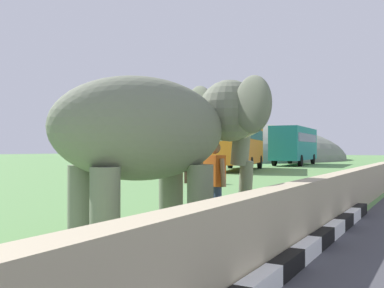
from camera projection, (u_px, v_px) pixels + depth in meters
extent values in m
cube|color=white|center=(260.00, 286.00, 4.52)|extent=(0.90, 0.20, 0.24)
cube|color=black|center=(287.00, 266.00, 5.30)|extent=(0.90, 0.20, 0.24)
cube|color=white|center=(307.00, 251.00, 6.09)|extent=(0.90, 0.20, 0.24)
cube|color=black|center=(322.00, 239.00, 6.87)|extent=(0.90, 0.20, 0.24)
cube|color=white|center=(334.00, 230.00, 7.66)|extent=(0.90, 0.20, 0.24)
cube|color=black|center=(344.00, 222.00, 8.44)|extent=(0.90, 0.20, 0.24)
cube|color=white|center=(353.00, 216.00, 9.23)|extent=(0.90, 0.20, 0.24)
cube|color=black|center=(359.00, 211.00, 10.01)|extent=(0.90, 0.20, 0.24)
cube|color=tan|center=(266.00, 230.00, 5.54)|extent=(28.00, 0.36, 1.00)
cylinder|color=slate|center=(171.00, 198.00, 8.09)|extent=(0.44, 0.44, 1.26)
cylinder|color=slate|center=(200.00, 202.00, 7.35)|extent=(0.44, 0.44, 1.26)
cylinder|color=slate|center=(82.00, 204.00, 7.11)|extent=(0.44, 0.44, 1.26)
cylinder|color=slate|center=(105.00, 211.00, 6.37)|extent=(0.44, 0.44, 1.26)
ellipsoid|color=slate|center=(142.00, 128.00, 7.24)|extent=(3.49, 2.77, 1.70)
sphere|color=slate|center=(230.00, 111.00, 8.33)|extent=(1.16, 1.16, 1.16)
ellipsoid|color=#D84C8C|center=(241.00, 104.00, 8.50)|extent=(0.60, 0.73, 0.44)
ellipsoid|color=slate|center=(199.00, 111.00, 8.88)|extent=(0.60, 0.92, 1.00)
ellipsoid|color=slate|center=(253.00, 104.00, 7.61)|extent=(0.60, 0.92, 1.00)
cylinder|color=slate|center=(241.00, 140.00, 8.49)|extent=(0.50, 0.56, 0.99)
cylinder|color=slate|center=(246.00, 182.00, 8.55)|extent=(0.37, 0.40, 0.82)
cone|color=beige|center=(229.00, 135.00, 8.69)|extent=(0.37, 0.57, 0.22)
cone|color=beige|center=(249.00, 135.00, 8.23)|extent=(0.37, 0.57, 0.22)
cylinder|color=navy|center=(212.00, 207.00, 8.42)|extent=(0.15, 0.15, 0.82)
cylinder|color=navy|center=(218.00, 208.00, 8.25)|extent=(0.15, 0.15, 0.82)
cube|color=#D85919|center=(215.00, 171.00, 8.34)|extent=(0.40, 0.47, 0.58)
cylinder|color=#9E7251|center=(207.00, 171.00, 8.56)|extent=(0.15, 0.17, 0.53)
cylinder|color=#9E7251|center=(223.00, 173.00, 8.12)|extent=(0.15, 0.18, 0.53)
sphere|color=#9E7251|center=(215.00, 148.00, 8.34)|extent=(0.23, 0.23, 0.23)
cube|color=orange|center=(239.00, 142.00, 31.62)|extent=(9.63, 4.80, 3.00)
cube|color=#3F5160|center=(239.00, 135.00, 31.63)|extent=(8.92, 4.65, 0.76)
cylinder|color=black|center=(230.00, 162.00, 34.78)|extent=(1.04, 0.55, 1.00)
cylinder|color=black|center=(260.00, 162.00, 34.20)|extent=(1.04, 0.55, 1.00)
cylinder|color=black|center=(215.00, 164.00, 29.01)|extent=(1.04, 0.55, 1.00)
cylinder|color=black|center=(250.00, 165.00, 28.44)|extent=(1.04, 0.55, 1.00)
cube|color=teal|center=(295.00, 144.00, 41.95)|extent=(10.07, 3.28, 3.00)
cube|color=#3F5160|center=(295.00, 138.00, 41.96)|extent=(9.28, 3.26, 0.76)
cylinder|color=black|center=(290.00, 159.00, 45.29)|extent=(1.02, 0.38, 1.00)
cylinder|color=black|center=(313.00, 159.00, 44.33)|extent=(1.02, 0.38, 1.00)
cylinder|color=black|center=(274.00, 160.00, 39.54)|extent=(1.02, 0.38, 1.00)
cylinder|color=black|center=(300.00, 161.00, 38.58)|extent=(1.02, 0.38, 1.00)
cylinder|color=#473323|center=(185.00, 176.00, 19.57)|extent=(0.12, 0.12, 0.65)
cylinder|color=#473323|center=(188.00, 175.00, 19.91)|extent=(0.12, 0.12, 0.65)
cylinder|color=#473323|center=(205.00, 176.00, 19.30)|extent=(0.12, 0.12, 0.65)
cylinder|color=#473323|center=(207.00, 176.00, 19.64)|extent=(0.12, 0.12, 0.65)
ellipsoid|color=#473323|center=(196.00, 163.00, 19.61)|extent=(0.90, 1.59, 0.66)
ellipsoid|color=#473323|center=(177.00, 160.00, 19.89)|extent=(0.34, 0.45, 0.32)
ellipsoid|color=slate|center=(221.00, 159.00, 64.51)|extent=(43.06, 34.45, 10.81)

